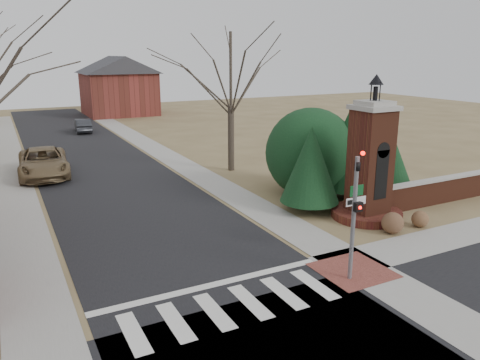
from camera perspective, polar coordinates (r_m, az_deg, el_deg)
ground at (r=13.87m, az=0.62°, el=-16.68°), size 120.00×120.00×0.00m
main_street at (r=33.67m, az=-17.28°, el=1.95°), size 8.00×70.00×0.01m
crosswalk_zone at (r=14.48m, az=-0.92°, el=-15.16°), size 8.00×2.20×0.02m
stop_bar at (r=15.66m, az=-3.44°, el=-12.68°), size 8.00×0.35×0.02m
sidewalk_right_main at (r=34.90m, az=-8.88°, el=2.92°), size 2.00×60.00×0.02m
sidewalk_left at (r=33.20m, az=-26.10°, el=0.90°), size 2.00×60.00×0.02m
curb_apron at (r=17.04m, az=13.62°, el=-10.68°), size 2.40×2.40×0.02m
traffic_signal_pole at (r=15.48m, az=13.83°, el=-3.08°), size 0.28×0.41×4.50m
sign_post at (r=17.50m, az=13.88°, el=-3.15°), size 0.90×0.07×2.75m
brick_gate_monument at (r=21.80m, az=15.52°, el=0.94°), size 3.20×3.20×6.47m
brick_garden_wall at (r=25.38m, az=22.77°, el=-1.23°), size 7.50×0.50×1.30m
house_distant_right at (r=60.04m, az=-14.63°, el=11.22°), size 8.80×8.80×7.30m
evergreen_near at (r=22.14m, az=8.60°, el=1.91°), size 2.80×2.80×4.10m
evergreen_mid at (r=25.01m, az=13.17°, el=3.91°), size 3.40×3.40×4.70m
evergreen_far at (r=25.78m, az=17.91°, el=2.31°), size 2.40×2.40×3.30m
evergreen_mass at (r=25.13m, az=8.61°, el=3.73°), size 4.80×4.80×4.80m
bare_tree_3 at (r=29.45m, az=-1.15°, el=13.97°), size 7.00×7.00×9.70m
pickup_truck at (r=31.11m, az=-22.85°, el=1.98°), size 3.20×6.29×1.70m
distant_car at (r=47.45m, az=-18.60°, el=6.33°), size 1.68×4.04×1.30m
dry_shrub_left at (r=20.66m, az=18.10°, el=-5.00°), size 0.92×0.92×0.92m
dry_shrub_right at (r=21.83m, az=21.10°, el=-4.46°), size 0.73×0.73×0.73m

